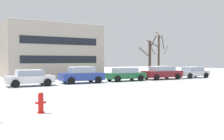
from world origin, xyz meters
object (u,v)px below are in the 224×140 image
(parked_car_white, at_px, (30,78))
(parked_car_silver, at_px, (193,72))
(fire_hydrant, at_px, (41,102))
(parked_car_blue, at_px, (82,75))
(parked_car_green, at_px, (125,74))
(parked_car_maroon, at_px, (162,73))

(parked_car_white, xyz_separation_m, parked_car_silver, (19.70, -0.04, 0.00))
(fire_hydrant, distance_m, parked_car_silver, 25.09)
(parked_car_blue, distance_m, parked_car_green, 4.93)
(parked_car_silver, bearing_deg, parked_car_green, 178.35)
(parked_car_blue, bearing_deg, fire_hydrant, -121.40)
(parked_car_blue, height_order, parked_car_silver, parked_car_blue)
(parked_car_green, relative_size, parked_car_silver, 1.03)
(parked_car_blue, bearing_deg, parked_car_white, -176.25)
(parked_car_maroon, bearing_deg, parked_car_green, 177.90)
(parked_car_green, height_order, parked_car_maroon, parked_car_maroon)
(parked_car_white, bearing_deg, parked_car_blue, 3.75)
(parked_car_green, xyz_separation_m, parked_car_silver, (9.85, -0.28, -0.01))
(parked_car_white, relative_size, parked_car_blue, 0.95)
(fire_hydrant, height_order, parked_car_silver, parked_car_silver)
(parked_car_white, height_order, parked_car_blue, parked_car_blue)
(parked_car_white, relative_size, parked_car_silver, 0.95)
(parked_car_silver, bearing_deg, parked_car_white, 179.88)
(fire_hydrant, xyz_separation_m, parked_car_maroon, (17.24, 11.85, 0.32))
(fire_hydrant, distance_m, parked_car_white, 12.05)
(fire_hydrant, relative_size, parked_car_silver, 0.22)
(parked_car_blue, relative_size, parked_car_green, 0.97)
(fire_hydrant, bearing_deg, parked_car_maroon, 34.50)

